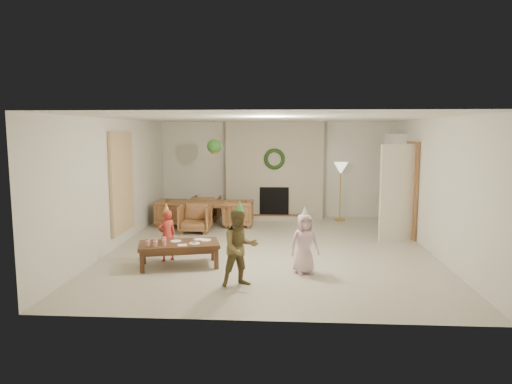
# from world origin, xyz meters

# --- Properties ---
(floor) EXTENTS (7.00, 7.00, 0.00)m
(floor) POSITION_xyz_m (0.00, 0.00, 0.00)
(floor) COLOR #B7B29E
(floor) RESTS_ON ground
(ceiling) EXTENTS (7.00, 7.00, 0.00)m
(ceiling) POSITION_xyz_m (0.00, 0.00, 2.50)
(ceiling) COLOR white
(ceiling) RESTS_ON wall_back
(wall_back) EXTENTS (7.00, 0.00, 7.00)m
(wall_back) POSITION_xyz_m (0.00, 3.50, 1.25)
(wall_back) COLOR silver
(wall_back) RESTS_ON floor
(wall_front) EXTENTS (7.00, 0.00, 7.00)m
(wall_front) POSITION_xyz_m (0.00, -3.50, 1.25)
(wall_front) COLOR silver
(wall_front) RESTS_ON floor
(wall_left) EXTENTS (0.00, 7.00, 7.00)m
(wall_left) POSITION_xyz_m (-3.00, 0.00, 1.25)
(wall_left) COLOR silver
(wall_left) RESTS_ON floor
(wall_right) EXTENTS (0.00, 7.00, 7.00)m
(wall_right) POSITION_xyz_m (3.00, 0.00, 1.25)
(wall_right) COLOR silver
(wall_right) RESTS_ON floor
(fireplace_mass) EXTENTS (2.50, 0.40, 2.50)m
(fireplace_mass) POSITION_xyz_m (0.00, 3.30, 1.25)
(fireplace_mass) COLOR #4F2315
(fireplace_mass) RESTS_ON floor
(fireplace_hearth) EXTENTS (1.60, 0.30, 0.12)m
(fireplace_hearth) POSITION_xyz_m (0.00, 2.95, 0.06)
(fireplace_hearth) COLOR brown
(fireplace_hearth) RESTS_ON floor
(fireplace_firebox) EXTENTS (0.75, 0.12, 0.75)m
(fireplace_firebox) POSITION_xyz_m (0.00, 3.12, 0.45)
(fireplace_firebox) COLOR black
(fireplace_firebox) RESTS_ON floor
(fireplace_wreath) EXTENTS (0.54, 0.10, 0.54)m
(fireplace_wreath) POSITION_xyz_m (0.00, 3.07, 1.55)
(fireplace_wreath) COLOR #193714
(fireplace_wreath) RESTS_ON fireplace_mass
(floor_lamp_base) EXTENTS (0.28, 0.28, 0.03)m
(floor_lamp_base) POSITION_xyz_m (1.68, 3.00, 0.01)
(floor_lamp_base) COLOR gold
(floor_lamp_base) RESTS_ON floor
(floor_lamp_post) EXTENTS (0.03, 0.03, 1.33)m
(floor_lamp_post) POSITION_xyz_m (1.68, 3.00, 0.69)
(floor_lamp_post) COLOR gold
(floor_lamp_post) RESTS_ON floor
(floor_lamp_shade) EXTENTS (0.35, 0.35, 0.30)m
(floor_lamp_shade) POSITION_xyz_m (1.68, 3.00, 1.33)
(floor_lamp_shade) COLOR beige
(floor_lamp_shade) RESTS_ON floor_lamp_post
(bookshelf_carcass) EXTENTS (0.30, 1.00, 2.20)m
(bookshelf_carcass) POSITION_xyz_m (2.84, 2.30, 1.10)
(bookshelf_carcass) COLOR white
(bookshelf_carcass) RESTS_ON floor
(bookshelf_shelf_a) EXTENTS (0.30, 0.92, 0.03)m
(bookshelf_shelf_a) POSITION_xyz_m (2.82, 2.30, 0.45)
(bookshelf_shelf_a) COLOR white
(bookshelf_shelf_a) RESTS_ON bookshelf_carcass
(bookshelf_shelf_b) EXTENTS (0.30, 0.92, 0.03)m
(bookshelf_shelf_b) POSITION_xyz_m (2.82, 2.30, 0.85)
(bookshelf_shelf_b) COLOR white
(bookshelf_shelf_b) RESTS_ON bookshelf_carcass
(bookshelf_shelf_c) EXTENTS (0.30, 0.92, 0.03)m
(bookshelf_shelf_c) POSITION_xyz_m (2.82, 2.30, 1.25)
(bookshelf_shelf_c) COLOR white
(bookshelf_shelf_c) RESTS_ON bookshelf_carcass
(bookshelf_shelf_d) EXTENTS (0.30, 0.92, 0.03)m
(bookshelf_shelf_d) POSITION_xyz_m (2.82, 2.30, 1.65)
(bookshelf_shelf_d) COLOR white
(bookshelf_shelf_d) RESTS_ON bookshelf_carcass
(books_row_lower) EXTENTS (0.20, 0.40, 0.24)m
(books_row_lower) POSITION_xyz_m (2.80, 2.15, 0.59)
(books_row_lower) COLOR #B12028
(books_row_lower) RESTS_ON bookshelf_shelf_a
(books_row_mid) EXTENTS (0.20, 0.44, 0.24)m
(books_row_mid) POSITION_xyz_m (2.80, 2.35, 0.99)
(books_row_mid) COLOR navy
(books_row_mid) RESTS_ON bookshelf_shelf_b
(books_row_upper) EXTENTS (0.20, 0.36, 0.22)m
(books_row_upper) POSITION_xyz_m (2.80, 2.20, 1.38)
(books_row_upper) COLOR gold
(books_row_upper) RESTS_ON bookshelf_shelf_c
(door_frame) EXTENTS (0.05, 0.86, 2.04)m
(door_frame) POSITION_xyz_m (2.96, 1.20, 1.02)
(door_frame) COLOR brown
(door_frame) RESTS_ON floor
(door_leaf) EXTENTS (0.77, 0.32, 2.00)m
(door_leaf) POSITION_xyz_m (2.58, 0.82, 1.00)
(door_leaf) COLOR beige
(door_leaf) RESTS_ON floor
(curtain_panel) EXTENTS (0.06, 1.20, 2.00)m
(curtain_panel) POSITION_xyz_m (-2.96, 0.20, 1.25)
(curtain_panel) COLOR beige
(curtain_panel) RESTS_ON wall_left
(dining_table) EXTENTS (1.63, 0.91, 0.57)m
(dining_table) POSITION_xyz_m (-1.72, 2.08, 0.28)
(dining_table) COLOR brown
(dining_table) RESTS_ON floor
(dining_chair_near) EXTENTS (0.68, 0.70, 0.63)m
(dining_chair_near) POSITION_xyz_m (-1.73, 1.37, 0.31)
(dining_chair_near) COLOR brown
(dining_chair_near) RESTS_ON floor
(dining_chair_far) EXTENTS (0.68, 0.70, 0.63)m
(dining_chair_far) POSITION_xyz_m (-1.72, 2.80, 0.31)
(dining_chair_far) COLOR brown
(dining_chair_far) RESTS_ON floor
(dining_chair_left) EXTENTS (0.70, 0.68, 0.63)m
(dining_chair_left) POSITION_xyz_m (-2.44, 2.09, 0.31)
(dining_chair_left) COLOR brown
(dining_chair_left) RESTS_ON floor
(dining_chair_right) EXTENTS (0.70, 0.68, 0.63)m
(dining_chair_right) POSITION_xyz_m (-0.83, 2.08, 0.31)
(dining_chair_right) COLOR brown
(dining_chair_right) RESTS_ON floor
(hanging_plant_cord) EXTENTS (0.01, 0.01, 0.70)m
(hanging_plant_cord) POSITION_xyz_m (-1.30, 1.50, 2.15)
(hanging_plant_cord) COLOR tan
(hanging_plant_cord) RESTS_ON ceiling
(hanging_plant_pot) EXTENTS (0.16, 0.16, 0.12)m
(hanging_plant_pot) POSITION_xyz_m (-1.30, 1.50, 1.80)
(hanging_plant_pot) COLOR #985331
(hanging_plant_pot) RESTS_ON hanging_plant_cord
(hanging_plant_foliage) EXTENTS (0.32, 0.32, 0.32)m
(hanging_plant_foliage) POSITION_xyz_m (-1.30, 1.50, 1.92)
(hanging_plant_foliage) COLOR #224F1A
(hanging_plant_foliage) RESTS_ON hanging_plant_pot
(coffee_table_top) EXTENTS (1.44, 0.96, 0.06)m
(coffee_table_top) POSITION_xyz_m (-1.49, -1.30, 0.37)
(coffee_table_top) COLOR #4D2E19
(coffee_table_top) RESTS_ON floor
(coffee_table_apron) EXTENTS (1.31, 0.84, 0.08)m
(coffee_table_apron) POSITION_xyz_m (-1.49, -1.30, 0.30)
(coffee_table_apron) COLOR #4D2E19
(coffee_table_apron) RESTS_ON floor
(coffee_leg_fl) EXTENTS (0.09, 0.09, 0.34)m
(coffee_leg_fl) POSITION_xyz_m (-2.00, -1.71, 0.17)
(coffee_leg_fl) COLOR #4D2E19
(coffee_leg_fl) RESTS_ON floor
(coffee_leg_fr) EXTENTS (0.09, 0.09, 0.34)m
(coffee_leg_fr) POSITION_xyz_m (-0.84, -1.41, 0.17)
(coffee_leg_fr) COLOR #4D2E19
(coffee_leg_fr) RESTS_ON floor
(coffee_leg_bl) EXTENTS (0.09, 0.09, 0.34)m
(coffee_leg_bl) POSITION_xyz_m (-2.13, -1.19, 0.17)
(coffee_leg_bl) COLOR #4D2E19
(coffee_leg_bl) RESTS_ON floor
(coffee_leg_br) EXTENTS (0.09, 0.09, 0.34)m
(coffee_leg_br) POSITION_xyz_m (-0.97, -0.90, 0.17)
(coffee_leg_br) COLOR #4D2E19
(coffee_leg_br) RESTS_ON floor
(cup_a) EXTENTS (0.09, 0.09, 0.09)m
(cup_a) POSITION_xyz_m (-1.94, -1.57, 0.45)
(cup_a) COLOR silver
(cup_a) RESTS_ON coffee_table_top
(cup_b) EXTENTS (0.09, 0.09, 0.09)m
(cup_b) POSITION_xyz_m (-1.99, -1.38, 0.45)
(cup_b) COLOR silver
(cup_b) RESTS_ON coffee_table_top
(cup_c) EXTENTS (0.09, 0.09, 0.09)m
(cup_c) POSITION_xyz_m (-1.81, -1.59, 0.45)
(cup_c) COLOR silver
(cup_c) RESTS_ON coffee_table_top
(cup_d) EXTENTS (0.09, 0.09, 0.09)m
(cup_d) POSITION_xyz_m (-1.86, -1.40, 0.45)
(cup_d) COLOR silver
(cup_d) RESTS_ON coffee_table_top
(cup_e) EXTENTS (0.09, 0.09, 0.09)m
(cup_e) POSITION_xyz_m (-1.69, -1.48, 0.45)
(cup_e) COLOR silver
(cup_e) RESTS_ON coffee_table_top
(cup_f) EXTENTS (0.09, 0.09, 0.09)m
(cup_f) POSITION_xyz_m (-1.74, -1.28, 0.45)
(cup_f) COLOR silver
(cup_f) RESTS_ON coffee_table_top
(plate_a) EXTENTS (0.22, 0.22, 0.01)m
(plate_a) POSITION_xyz_m (-1.56, -1.20, 0.41)
(plate_a) COLOR white
(plate_a) RESTS_ON coffee_table_top
(plate_b) EXTENTS (0.22, 0.22, 0.01)m
(plate_b) POSITION_xyz_m (-1.22, -1.34, 0.41)
(plate_b) COLOR white
(plate_b) RESTS_ON coffee_table_top
(plate_c) EXTENTS (0.22, 0.22, 0.01)m
(plate_c) POSITION_xyz_m (-1.07, -1.09, 0.41)
(plate_c) COLOR white
(plate_c) RESTS_ON coffee_table_top
(food_scoop) EXTENTS (0.09, 0.09, 0.07)m
(food_scoop) POSITION_xyz_m (-1.22, -1.34, 0.45)
(food_scoop) COLOR tan
(food_scoop) RESTS_ON plate_b
(napkin_left) EXTENTS (0.18, 0.18, 0.01)m
(napkin_left) POSITION_xyz_m (-1.39, -1.47, 0.41)
(napkin_left) COLOR #FFBBC9
(napkin_left) RESTS_ON coffee_table_top
(napkin_right) EXTENTS (0.18, 0.18, 0.01)m
(napkin_right) POSITION_xyz_m (-1.19, -1.04, 0.41)
(napkin_right) COLOR #FFBBC9
(napkin_right) RESTS_ON coffee_table_top
(child_red) EXTENTS (0.39, 0.37, 0.90)m
(child_red) POSITION_xyz_m (-1.77, -0.97, 0.45)
(child_red) COLOR #AC3024
(child_red) RESTS_ON floor
(party_hat_red) EXTENTS (0.15, 0.15, 0.17)m
(party_hat_red) POSITION_xyz_m (-1.77, -0.97, 0.94)
(party_hat_red) COLOR gold
(party_hat_red) RESTS_ON child_red
(child_plaid) EXTENTS (0.69, 0.63, 1.14)m
(child_plaid) POSITION_xyz_m (-0.37, -2.23, 0.57)
(child_plaid) COLOR brown
(child_plaid) RESTS_ON floor
(party_hat_plaid) EXTENTS (0.15, 0.15, 0.19)m
(party_hat_plaid) POSITION_xyz_m (-0.37, -2.23, 1.19)
(party_hat_plaid) COLOR #49AC50
(party_hat_plaid) RESTS_ON child_plaid
(child_pink) EXTENTS (0.54, 0.43, 0.96)m
(child_pink) POSITION_xyz_m (0.60, -1.54, 0.48)
(child_pink) COLOR beige
(child_pink) RESTS_ON floor
(party_hat_pink) EXTENTS (0.14, 0.14, 0.17)m
(party_hat_pink) POSITION_xyz_m (0.60, -1.54, 1.00)
(party_hat_pink) COLOR silver
(party_hat_pink) RESTS_ON child_pink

